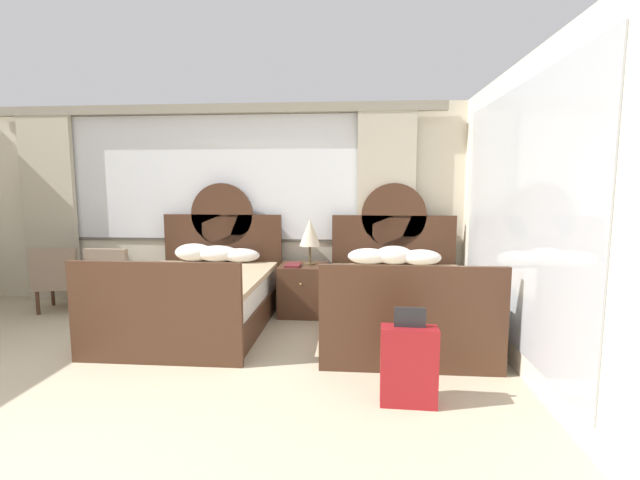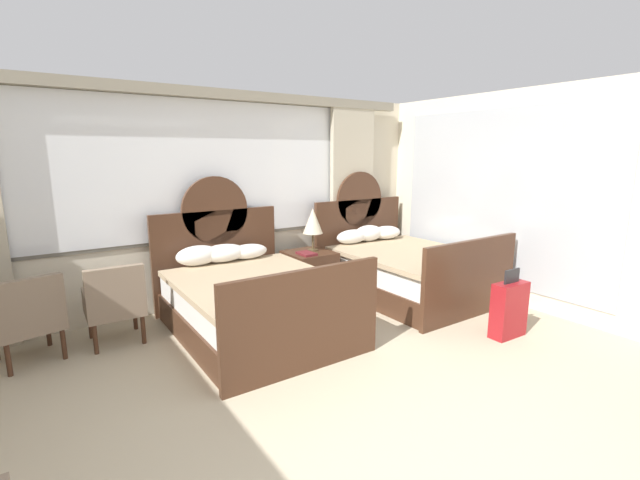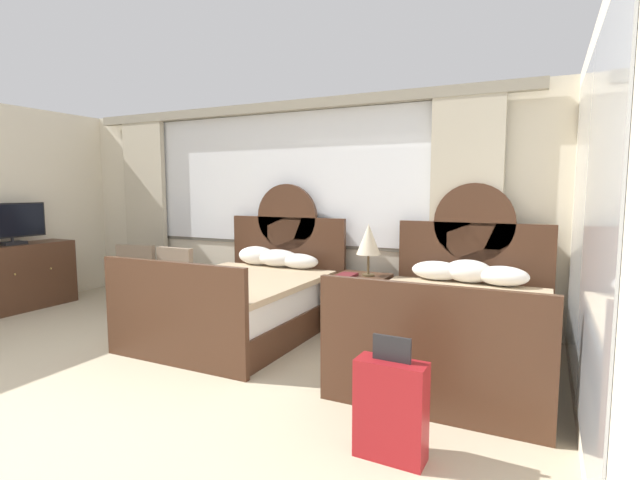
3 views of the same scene
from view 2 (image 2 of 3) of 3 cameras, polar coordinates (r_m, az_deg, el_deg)
wall_back_window at (r=5.57m, az=-15.75°, el=5.98°), size 6.71×0.22×2.70m
wall_right_mirror at (r=6.03m, az=24.65°, el=4.88°), size 0.08×4.36×2.70m
bed_near_window at (r=4.81m, az=-9.02°, el=-7.65°), size 1.60×2.13×1.65m
bed_near_mirror at (r=6.08m, az=10.86°, el=-3.67°), size 1.60×2.13×1.65m
nightstand_between_beds at (r=5.86m, az=-1.41°, el=-4.57°), size 0.59×0.61×0.63m
table_lamp_on_nightstand at (r=5.77m, az=-0.95°, el=2.47°), size 0.27×0.27×0.58m
book_on_nightstand at (r=5.62m, az=-1.78°, el=-1.80°), size 0.18×0.26×0.03m
armchair_by_window_left at (r=4.89m, az=-25.38°, el=-7.30°), size 0.55×0.55×0.84m
armchair_by_window_centre at (r=4.85m, az=-34.04°, el=-8.32°), size 0.65×0.65×0.84m
suitcase_on_floor at (r=5.05m, az=23.60°, el=-8.36°), size 0.42×0.19×0.74m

